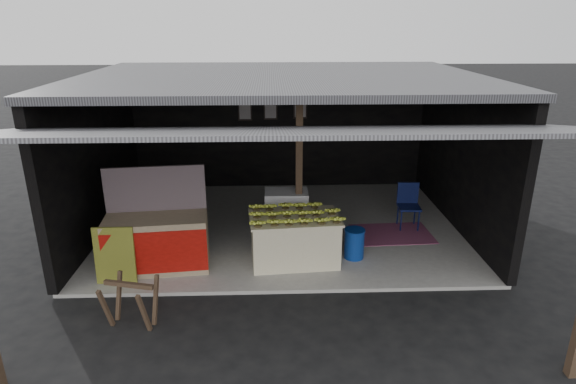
{
  "coord_description": "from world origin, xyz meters",
  "views": [
    {
      "loc": [
        -0.2,
        -6.38,
        3.95
      ],
      "look_at": [
        0.09,
        1.54,
        1.1
      ],
      "focal_mm": 30.0,
      "sensor_mm": 36.0,
      "label": 1
    }
  ],
  "objects_px": {
    "water_barrel": "(354,244)",
    "plastic_chair": "(408,202)",
    "neighbor_stall": "(158,240)",
    "sawhorse": "(130,299)",
    "white_crate": "(286,213)",
    "banana_table": "(295,239)"
  },
  "relations": [
    {
      "from": "banana_table",
      "to": "water_barrel",
      "type": "bearing_deg",
      "value": 0.51
    },
    {
      "from": "white_crate",
      "to": "neighbor_stall",
      "type": "bearing_deg",
      "value": -149.97
    },
    {
      "from": "neighbor_stall",
      "to": "water_barrel",
      "type": "bearing_deg",
      "value": -1.53
    },
    {
      "from": "sawhorse",
      "to": "neighbor_stall",
      "type": "bearing_deg",
      "value": 102.12
    },
    {
      "from": "sawhorse",
      "to": "banana_table",
      "type": "bearing_deg",
      "value": 50.01
    },
    {
      "from": "neighbor_stall",
      "to": "sawhorse",
      "type": "distance_m",
      "value": 1.54
    },
    {
      "from": "neighbor_stall",
      "to": "banana_table",
      "type": "bearing_deg",
      "value": -1.93
    },
    {
      "from": "neighbor_stall",
      "to": "water_barrel",
      "type": "xyz_separation_m",
      "value": [
        3.28,
        0.24,
        -0.25
      ]
    },
    {
      "from": "banana_table",
      "to": "neighbor_stall",
      "type": "bearing_deg",
      "value": 179.25
    },
    {
      "from": "sawhorse",
      "to": "white_crate",
      "type": "bearing_deg",
      "value": 65.08
    },
    {
      "from": "banana_table",
      "to": "sawhorse",
      "type": "relative_size",
      "value": 2.16
    },
    {
      "from": "water_barrel",
      "to": "plastic_chair",
      "type": "height_order",
      "value": "plastic_chair"
    },
    {
      "from": "white_crate",
      "to": "neighbor_stall",
      "type": "relative_size",
      "value": 0.53
    },
    {
      "from": "plastic_chair",
      "to": "water_barrel",
      "type": "bearing_deg",
      "value": -130.92
    },
    {
      "from": "sawhorse",
      "to": "plastic_chair",
      "type": "bearing_deg",
      "value": 47.5
    },
    {
      "from": "banana_table",
      "to": "neighbor_stall",
      "type": "xyz_separation_m",
      "value": [
        -2.25,
        -0.15,
        0.09
      ]
    },
    {
      "from": "neighbor_stall",
      "to": "sawhorse",
      "type": "relative_size",
      "value": 2.33
    },
    {
      "from": "plastic_chair",
      "to": "neighbor_stall",
      "type": "bearing_deg",
      "value": -157.8
    },
    {
      "from": "neighbor_stall",
      "to": "water_barrel",
      "type": "distance_m",
      "value": 3.3
    },
    {
      "from": "white_crate",
      "to": "plastic_chair",
      "type": "distance_m",
      "value": 2.43
    },
    {
      "from": "banana_table",
      "to": "white_crate",
      "type": "xyz_separation_m",
      "value": [
        -0.1,
        1.06,
        0.03
      ]
    },
    {
      "from": "water_barrel",
      "to": "plastic_chair",
      "type": "xyz_separation_m",
      "value": [
        1.27,
        1.31,
        0.27
      ]
    }
  ]
}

